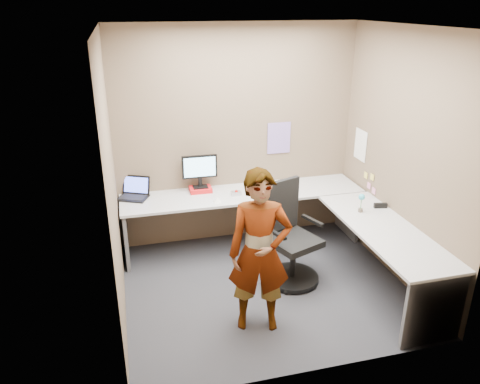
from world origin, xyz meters
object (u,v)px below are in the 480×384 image
object	(u,v)px
monitor	(200,169)
office_chair	(290,242)
person	(260,252)
desk	(293,219)

from	to	relation	value
monitor	office_chair	bearing A→B (deg)	-52.08
monitor	person	size ratio (longest dim) A/B	0.27
desk	person	size ratio (longest dim) A/B	1.89
desk	person	distance (m)	1.21
office_chair	person	world-z (taller)	person
person	desk	bearing A→B (deg)	68.26
desk	person	world-z (taller)	person
desk	office_chair	xyz separation A→B (m)	(-0.14, -0.28, -0.13)
desk	person	bearing A→B (deg)	-125.44
desk	office_chair	bearing A→B (deg)	-116.32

